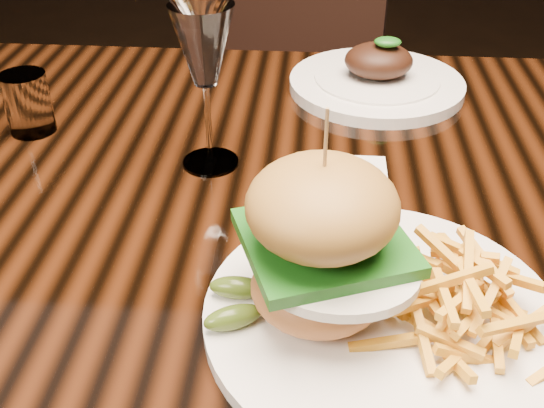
# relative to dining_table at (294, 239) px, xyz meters

# --- Properties ---
(dining_table) EXTENTS (1.60, 0.90, 0.75)m
(dining_table) POSITION_rel_dining_table_xyz_m (0.00, 0.00, 0.00)
(dining_table) COLOR black
(dining_table) RESTS_ON ground
(burger_plate) EXTENTS (0.33, 0.33, 0.22)m
(burger_plate) POSITION_rel_dining_table_xyz_m (0.08, -0.22, 0.13)
(burger_plate) COLOR white
(burger_plate) RESTS_ON dining_table
(ramekin) EXTENTS (0.09, 0.09, 0.03)m
(ramekin) POSITION_rel_dining_table_xyz_m (0.07, -0.01, 0.09)
(ramekin) COLOR white
(ramekin) RESTS_ON dining_table
(wine_glass) EXTENTS (0.08, 0.08, 0.21)m
(wine_glass) POSITION_rel_dining_table_xyz_m (-0.11, 0.05, 0.23)
(wine_glass) COLOR white
(wine_glass) RESTS_ON dining_table
(water_tumbler) EXTENTS (0.06, 0.06, 0.08)m
(water_tumbler) POSITION_rel_dining_table_xyz_m (-0.37, 0.12, 0.12)
(water_tumbler) COLOR white
(water_tumbler) RESTS_ON dining_table
(far_dish) EXTENTS (0.27, 0.27, 0.09)m
(far_dish) POSITION_rel_dining_table_xyz_m (0.11, 0.30, 0.09)
(far_dish) COLOR white
(far_dish) RESTS_ON dining_table
(chair_far) EXTENTS (0.53, 0.54, 0.95)m
(chair_far) POSITION_rel_dining_table_xyz_m (-0.06, 0.89, -0.13)
(chair_far) COLOR black
(chair_far) RESTS_ON ground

